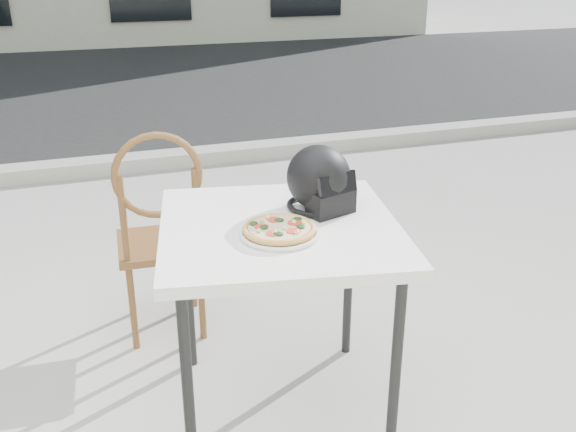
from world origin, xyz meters
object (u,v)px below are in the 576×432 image
object	(u,v)px
helmet	(320,182)
pizza	(279,228)
plate	(279,234)
cafe_chair_main	(160,225)
cafe_table_main	(280,242)

from	to	relation	value
helmet	pizza	bearing A→B (deg)	-156.96
plate	pizza	distance (m)	0.02
plate	cafe_chair_main	distance (m)	0.91
pizza	helmet	xyz separation A→B (m)	(0.23, 0.20, 0.08)
cafe_table_main	helmet	world-z (taller)	helmet
plate	helmet	bearing A→B (deg)	40.20
plate	helmet	xyz separation A→B (m)	(0.23, 0.20, 0.10)
cafe_table_main	cafe_chair_main	size ratio (longest dim) A/B	0.97
cafe_table_main	plate	world-z (taller)	plate
plate	pizza	xyz separation A→B (m)	(0.00, 0.00, 0.02)
helmet	plate	bearing A→B (deg)	-156.93
helmet	cafe_chair_main	bearing A→B (deg)	113.95
plate	cafe_table_main	bearing A→B (deg)	70.90
cafe_table_main	pizza	size ratio (longest dim) A/B	3.79
helmet	cafe_chair_main	size ratio (longest dim) A/B	0.30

